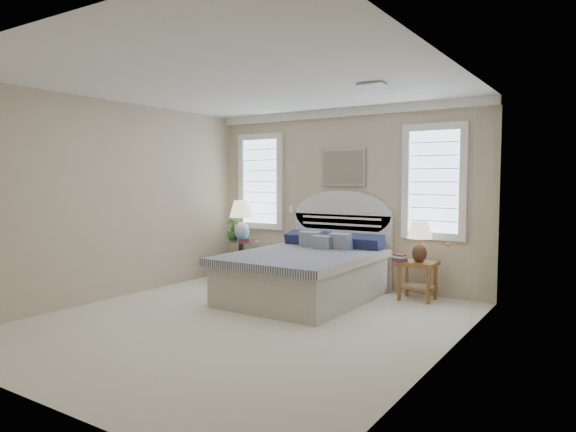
% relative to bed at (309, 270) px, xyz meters
% --- Properties ---
extents(floor, '(4.50, 5.00, 0.01)m').
position_rel_bed_xyz_m(floor, '(0.00, -1.46, -0.39)').
color(floor, '#ECE4C9').
rests_on(floor, ground).
extents(ceiling, '(4.50, 5.00, 0.01)m').
position_rel_bed_xyz_m(ceiling, '(0.00, -1.46, 2.31)').
color(ceiling, white).
rests_on(ceiling, wall_back).
extents(wall_back, '(4.50, 0.02, 2.70)m').
position_rel_bed_xyz_m(wall_back, '(0.00, 1.04, 0.96)').
color(wall_back, '#C0AE90').
rests_on(wall_back, floor).
extents(wall_left, '(0.02, 5.00, 2.70)m').
position_rel_bed_xyz_m(wall_left, '(-2.25, -1.46, 0.96)').
color(wall_left, '#C0AE90').
rests_on(wall_left, floor).
extents(wall_right, '(0.02, 5.00, 2.70)m').
position_rel_bed_xyz_m(wall_right, '(2.25, -1.46, 0.96)').
color(wall_right, '#C0AE90').
rests_on(wall_right, floor).
extents(crown_molding, '(4.50, 0.08, 0.12)m').
position_rel_bed_xyz_m(crown_molding, '(0.00, 1.00, 2.25)').
color(crown_molding, white).
rests_on(crown_molding, wall_back).
extents(hvac_vent, '(0.30, 0.20, 0.02)m').
position_rel_bed_xyz_m(hvac_vent, '(1.20, -0.66, 2.29)').
color(hvac_vent, '#B2B2B2').
rests_on(hvac_vent, ceiling).
extents(switch_plate, '(0.08, 0.01, 0.12)m').
position_rel_bed_xyz_m(switch_plate, '(-0.95, 1.03, 0.76)').
color(switch_plate, white).
rests_on(switch_plate, wall_back).
extents(window_left, '(0.90, 0.06, 1.60)m').
position_rel_bed_xyz_m(window_left, '(-1.55, 1.02, 1.21)').
color(window_left, silver).
rests_on(window_left, wall_back).
extents(window_right, '(0.90, 0.06, 1.60)m').
position_rel_bed_xyz_m(window_right, '(1.40, 1.02, 1.21)').
color(window_right, silver).
rests_on(window_right, wall_back).
extents(painting, '(0.74, 0.04, 0.58)m').
position_rel_bed_xyz_m(painting, '(0.00, 1.00, 1.43)').
color(painting, silver).
rests_on(painting, wall_back).
extents(closet_door, '(0.02, 1.80, 2.40)m').
position_rel_bed_xyz_m(closet_door, '(2.23, -0.26, 0.81)').
color(closet_door, white).
rests_on(closet_door, floor).
extents(bed, '(1.72, 2.28, 1.47)m').
position_rel_bed_xyz_m(bed, '(0.00, 0.00, 0.00)').
color(bed, beige).
rests_on(bed, floor).
extents(side_table_left, '(0.56, 0.56, 0.63)m').
position_rel_bed_xyz_m(side_table_left, '(-1.65, 0.59, 0.00)').
color(side_table_left, black).
rests_on(side_table_left, floor).
extents(nightstand_right, '(0.50, 0.40, 0.53)m').
position_rel_bed_xyz_m(nightstand_right, '(1.30, 0.69, 0.00)').
color(nightstand_right, olive).
rests_on(nightstand_right, floor).
extents(floor_pot, '(0.55, 0.55, 0.42)m').
position_rel_bed_xyz_m(floor_pot, '(-1.62, 0.58, -0.18)').
color(floor_pot, black).
rests_on(floor_pot, floor).
extents(lamp_left, '(0.49, 0.49, 0.67)m').
position_rel_bed_xyz_m(lamp_left, '(-1.67, 0.64, 0.65)').
color(lamp_left, white).
rests_on(lamp_left, side_table_left).
extents(lamp_right, '(0.43, 0.43, 0.55)m').
position_rel_bed_xyz_m(lamp_right, '(1.34, 0.65, 0.48)').
color(lamp_right, black).
rests_on(lamp_right, nightstand_right).
extents(potted_plant, '(0.27, 0.27, 0.37)m').
position_rel_bed_xyz_m(potted_plant, '(-1.83, 0.60, 0.43)').
color(potted_plant, '#39772F').
rests_on(potted_plant, side_table_left).
extents(books_left, '(0.23, 0.19, 0.05)m').
position_rel_bed_xyz_m(books_left, '(-1.52, 0.53, 0.27)').
color(books_left, maroon).
rests_on(books_left, side_table_left).
extents(books_right, '(0.20, 0.16, 0.10)m').
position_rel_bed_xyz_m(books_right, '(1.10, 0.54, 0.19)').
color(books_right, maroon).
rests_on(books_right, nightstand_right).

